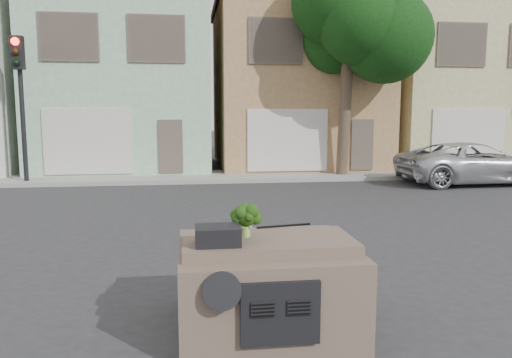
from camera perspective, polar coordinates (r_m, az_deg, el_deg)
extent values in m
plane|color=#303033|center=(8.97, -1.84, -8.73)|extent=(120.00, 120.00, 0.00)
cube|color=gray|center=(19.24, -5.06, 0.29)|extent=(40.00, 3.00, 0.15)
cube|color=#A0CAA7|center=(23.24, -14.45, 10.49)|extent=(7.20, 8.20, 7.55)
cube|color=#A88055|center=(23.60, 4.28, 10.66)|extent=(7.20, 8.20, 7.55)
cube|color=#C8BC85|center=(26.20, 20.79, 9.89)|extent=(7.20, 8.20, 7.55)
imported|color=silver|center=(19.32, 23.46, -0.51)|extent=(5.35, 2.57, 1.47)
cube|color=black|center=(18.92, -25.23, 6.99)|extent=(0.40, 0.40, 5.10)
cube|color=#10350E|center=(19.35, 10.23, 12.64)|extent=(4.40, 4.00, 8.50)
cube|color=brown|center=(5.96, 1.16, -11.63)|extent=(2.00, 1.80, 1.12)
cube|color=black|center=(5.38, -4.40, -6.44)|extent=(0.48, 0.38, 0.20)
cube|color=black|center=(6.21, 3.19, -5.36)|extent=(0.69, 0.15, 0.02)
cube|color=#18350C|center=(5.68, -1.17, -4.66)|extent=(0.34, 0.34, 0.39)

